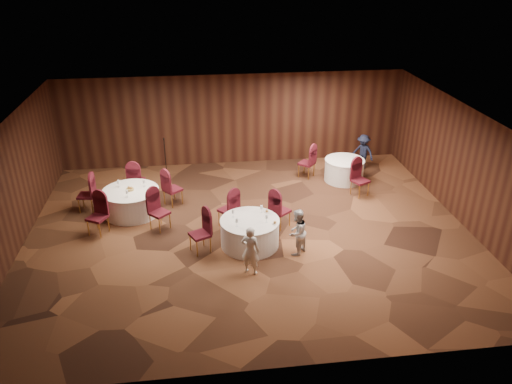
{
  "coord_description": "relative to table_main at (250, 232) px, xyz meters",
  "views": [
    {
      "loc": [
        -1.33,
        -11.77,
        7.01
      ],
      "look_at": [
        0.2,
        0.2,
        1.1
      ],
      "focal_mm": 35.0,
      "sensor_mm": 36.0,
      "label": 1
    }
  ],
  "objects": [
    {
      "name": "chairs_main",
      "position": [
        -0.27,
        0.6,
        0.12
      ],
      "size": [
        2.95,
        1.94,
        1.0
      ],
      "color": "#3D0C13",
      "rests_on": "ground"
    },
    {
      "name": "man_c",
      "position": [
        4.49,
        4.51,
        0.25
      ],
      "size": [
        0.9,
        0.91,
        1.26
      ],
      "primitive_type": "imported",
      "rotation": [
        0.0,
        0.0,
        5.47
      ],
      "color": "black",
      "rests_on": "ground"
    },
    {
      "name": "table_left",
      "position": [
        -3.22,
        2.18,
        0.0
      ],
      "size": [
        1.64,
        1.64,
        0.74
      ],
      "color": "white",
      "rests_on": "ground"
    },
    {
      "name": "tabletop_main",
      "position": [
        0.18,
        -0.06,
        0.46
      ],
      "size": [
        1.13,
        1.04,
        0.22
      ],
      "color": "silver",
      "rests_on": "table_main"
    },
    {
      "name": "chairs_right",
      "position": [
        3.08,
        3.29,
        0.12
      ],
      "size": [
        2.06,
        2.32,
        1.0
      ],
      "color": "#3D0C13",
      "rests_on": "ground"
    },
    {
      "name": "woman_b",
      "position": [
        1.13,
        -0.55,
        0.24
      ],
      "size": [
        0.75,
        0.76,
        1.24
      ],
      "primitive_type": "imported",
      "rotation": [
        0.0,
        0.0,
        3.94
      ],
      "color": "silver",
      "rests_on": "ground"
    },
    {
      "name": "chairs_left",
      "position": [
        -3.22,
        2.15,
        0.12
      ],
      "size": [
        3.16,
        2.94,
        1.0
      ],
      "color": "#3D0C13",
      "rests_on": "ground"
    },
    {
      "name": "tabletop_left",
      "position": [
        -3.22,
        2.18,
        0.45
      ],
      "size": [
        0.81,
        0.78,
        0.22
      ],
      "color": "silver",
      "rests_on": "table_left"
    },
    {
      "name": "mic_stand",
      "position": [
        -2.28,
        4.27,
        0.06
      ],
      "size": [
        0.24,
        0.24,
        1.52
      ],
      "color": "black",
      "rests_on": "ground"
    },
    {
      "name": "ground",
      "position": [
        0.07,
        0.68,
        -0.38
      ],
      "size": [
        12.0,
        12.0,
        0.0
      ],
      "primitive_type": "plane",
      "color": "black",
      "rests_on": "ground"
    },
    {
      "name": "tabletop_right",
      "position": [
        3.75,
        3.35,
        0.52
      ],
      "size": [
        0.08,
        0.08,
        0.22
      ],
      "color": "silver",
      "rests_on": "table_right"
    },
    {
      "name": "room_shell",
      "position": [
        0.07,
        0.68,
        1.59
      ],
      "size": [
        12.0,
        12.0,
        12.0
      ],
      "color": "silver",
      "rests_on": "ground"
    },
    {
      "name": "table_main",
      "position": [
        0.0,
        0.0,
        0.0
      ],
      "size": [
        1.54,
        1.54,
        0.74
      ],
      "color": "white",
      "rests_on": "ground"
    },
    {
      "name": "table_right",
      "position": [
        3.59,
        3.64,
        0.0
      ],
      "size": [
        1.31,
        1.31,
        0.74
      ],
      "color": "white",
      "rests_on": "ground"
    },
    {
      "name": "woman_a",
      "position": [
        -0.13,
        -1.25,
        0.25
      ],
      "size": [
        0.55,
        0.48,
        1.26
      ],
      "primitive_type": "imported",
      "rotation": [
        0.0,
        0.0,
        2.67
      ],
      "color": "silver",
      "rests_on": "ground"
    }
  ]
}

